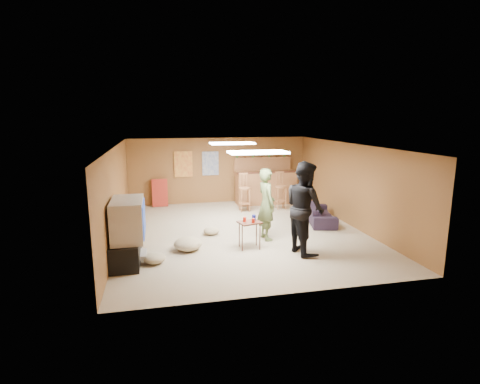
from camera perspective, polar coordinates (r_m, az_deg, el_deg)
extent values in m
plane|color=tan|center=(9.62, 0.26, -6.08)|extent=(7.00, 7.00, 0.00)
cube|color=silver|center=(9.20, 0.27, 7.10)|extent=(6.00, 7.00, 0.02)
cube|color=brown|center=(12.74, -3.20, 3.31)|extent=(6.00, 0.02, 2.20)
cube|color=brown|center=(6.08, 7.57, -5.82)|extent=(6.00, 0.02, 2.20)
cube|color=brown|center=(9.18, -18.33, -0.43)|extent=(0.02, 7.00, 2.20)
cube|color=brown|center=(10.42, 16.58, 1.03)|extent=(0.02, 7.00, 2.20)
cube|color=black|center=(7.94, -16.96, -8.55)|extent=(0.55, 1.30, 0.50)
cube|color=#B2B2B7|center=(7.95, -15.32, -9.17)|extent=(0.35, 0.50, 0.08)
cube|color=#B2B2B7|center=(7.74, -16.73, -4.00)|extent=(0.60, 1.10, 0.80)
cube|color=navy|center=(7.72, -14.43, -3.91)|extent=(0.02, 0.95, 0.65)
cube|color=#945C35|center=(12.63, 3.96, 0.70)|extent=(2.00, 0.60, 1.10)
cube|color=#401F14|center=(12.30, 4.32, 3.01)|extent=(2.10, 0.12, 0.05)
cube|color=#945C35|center=(12.92, 3.46, 5.21)|extent=(2.00, 0.18, 0.05)
cube|color=#945C35|center=(12.97, 3.42, 3.90)|extent=(2.00, 0.14, 0.60)
cube|color=#BF3F26|center=(12.53, -8.62, 4.22)|extent=(0.60, 0.03, 0.85)
cube|color=#334C99|center=(12.62, -4.53, 4.36)|extent=(0.55, 0.03, 0.80)
cube|color=#AC2B1F|center=(12.49, -12.11, -0.12)|extent=(0.50, 0.26, 0.91)
cube|color=white|center=(7.75, 2.72, 6.06)|extent=(1.20, 0.60, 0.04)
cube|color=white|center=(10.37, -1.20, 7.42)|extent=(1.20, 0.60, 0.04)
imported|color=#53643A|center=(8.87, 4.04, -1.87)|extent=(0.48, 0.67, 1.72)
imported|color=black|center=(8.08, 9.83, -2.35)|extent=(0.89, 1.07, 1.98)
imported|color=black|center=(10.66, 12.15, -3.25)|extent=(1.03, 1.76, 0.48)
cube|color=#401F14|center=(8.38, 1.46, -6.57)|extent=(0.55, 0.48, 0.61)
cylinder|color=#B21B0B|center=(8.29, 0.71, -4.18)|extent=(0.10, 0.10, 0.10)
cylinder|color=#B21B0B|center=(8.19, 2.03, -4.38)|extent=(0.09, 0.09, 0.10)
cylinder|color=navy|center=(8.41, 2.12, -3.89)|extent=(0.10, 0.10, 0.12)
ellipsoid|color=tan|center=(8.40, -7.94, -7.82)|extent=(0.69, 0.69, 0.28)
ellipsoid|color=tan|center=(9.43, -4.38, -5.91)|extent=(0.48, 0.48, 0.18)
ellipsoid|color=tan|center=(7.82, -12.93, -9.80)|extent=(0.56, 0.56, 0.20)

